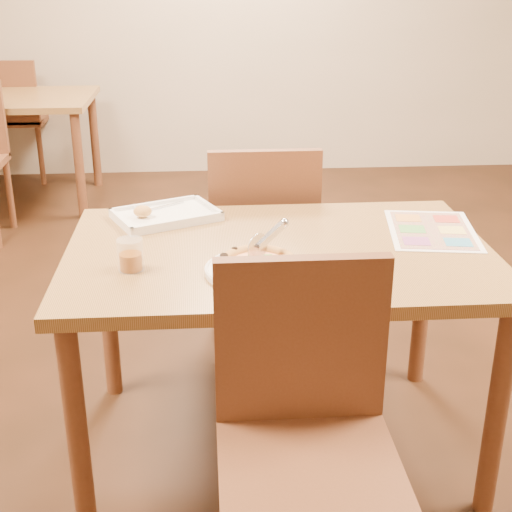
{
  "coord_description": "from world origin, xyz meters",
  "views": [
    {
      "loc": [
        -0.22,
        -2.01,
        1.53
      ],
      "look_at": [
        -0.08,
        -0.18,
        0.77
      ],
      "focal_mm": 50.0,
      "sensor_mm": 36.0,
      "label": 1
    }
  ],
  "objects": [
    {
      "name": "appetizer_tray",
      "position": [
        -0.36,
        0.3,
        0.73
      ],
      "size": [
        0.4,
        0.34,
        0.06
      ],
      "rotation": [
        0.0,
        0.0,
        0.43
      ],
      "color": "white",
      "rests_on": "dining_table"
    },
    {
      "name": "pizza_cutter",
      "position": [
        -0.05,
        -0.14,
        0.81
      ],
      "size": [
        0.12,
        0.12,
        0.09
      ],
      "rotation": [
        0.0,
        0.0,
        0.75
      ],
      "color": "silver",
      "rests_on": "pizza"
    },
    {
      "name": "room",
      "position": [
        0.0,
        0.0,
        1.35
      ],
      "size": [
        7.0,
        7.0,
        7.0
      ],
      "color": "#341B0E",
      "rests_on": "ground"
    },
    {
      "name": "menu",
      "position": [
        0.51,
        0.11,
        0.72
      ],
      "size": [
        0.33,
        0.42,
        0.0
      ],
      "primitive_type": "cube",
      "rotation": [
        0.0,
        0.0,
        -0.15
      ],
      "color": "white",
      "rests_on": "dining_table"
    },
    {
      "name": "bg_chair_far",
      "position": [
        -1.6,
        3.3,
        0.57
      ],
      "size": [
        0.42,
        0.42,
        0.47
      ],
      "rotation": [
        0.0,
        0.0,
        3.14
      ],
      "color": "brown",
      "rests_on": "ground"
    },
    {
      "name": "plate",
      "position": [
        -0.08,
        -0.18,
        0.73
      ],
      "size": [
        0.36,
        0.36,
        0.02
      ],
      "primitive_type": "cylinder",
      "rotation": [
        0.0,
        0.0,
        -0.3
      ],
      "color": "white",
      "rests_on": "dining_table"
    },
    {
      "name": "glass_tumbler",
      "position": [
        -0.44,
        -0.13,
        0.76
      ],
      "size": [
        0.07,
        0.07,
        0.09
      ],
      "rotation": [
        0.0,
        0.0,
        0.2
      ],
      "color": "#84410A",
      "rests_on": "dining_table"
    },
    {
      "name": "dining_table",
      "position": [
        0.0,
        0.0,
        0.63
      ],
      "size": [
        1.3,
        0.85,
        0.72
      ],
      "color": "olive",
      "rests_on": "ground"
    },
    {
      "name": "chair_far",
      "position": [
        -0.0,
        0.6,
        0.57
      ],
      "size": [
        0.42,
        0.42,
        0.47
      ],
      "rotation": [
        0.0,
        0.0,
        3.14
      ],
      "color": "brown",
      "rests_on": "ground"
    },
    {
      "name": "pizza",
      "position": [
        -0.08,
        -0.17,
        0.75
      ],
      "size": [
        0.22,
        0.22,
        0.03
      ],
      "rotation": [
        0.0,
        0.0,
        -0.13
      ],
      "color": "#DE924C",
      "rests_on": "plate"
    },
    {
      "name": "chair_near",
      "position": [
        0.0,
        -0.6,
        0.57
      ],
      "size": [
        0.42,
        0.42,
        0.47
      ],
      "color": "brown",
      "rests_on": "ground"
    }
  ]
}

